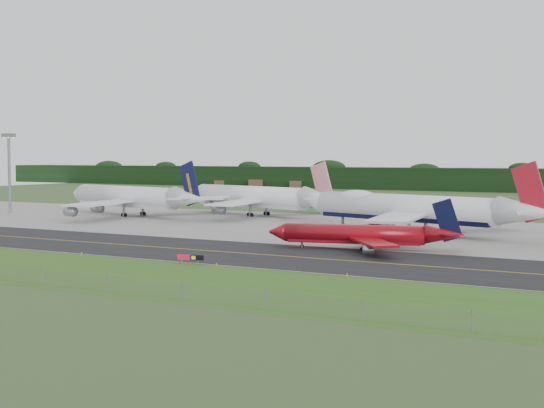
{
  "coord_description": "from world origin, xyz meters",
  "views": [
    {
      "loc": [
        72.76,
        -124.62,
        18.04
      ],
      "look_at": [
        -7.67,
        22.0,
        7.55
      ],
      "focal_mm": 50.0,
      "sensor_mm": 36.0,
      "label": 1
    }
  ],
  "objects_px": {
    "jet_red_737": "(365,235)",
    "taxiway_sign": "(190,258)",
    "jet_star_tail": "(258,198)",
    "jet_ba_747": "(412,209)",
    "jet_navy_gold": "(133,198)",
    "floodlight_mast": "(9,158)"
  },
  "relations": [
    {
      "from": "jet_ba_747",
      "to": "taxiway_sign",
      "type": "xyz_separation_m",
      "value": [
        -16.65,
        -66.53,
        -4.75
      ]
    },
    {
      "from": "jet_navy_gold",
      "to": "floodlight_mast",
      "type": "distance_m",
      "value": 45.1
    },
    {
      "from": "jet_red_737",
      "to": "jet_star_tail",
      "type": "relative_size",
      "value": 0.6
    },
    {
      "from": "jet_ba_747",
      "to": "jet_star_tail",
      "type": "height_order",
      "value": "jet_ba_747"
    },
    {
      "from": "jet_navy_gold",
      "to": "taxiway_sign",
      "type": "relative_size",
      "value": 14.11
    },
    {
      "from": "jet_ba_747",
      "to": "taxiway_sign",
      "type": "bearing_deg",
      "value": -104.05
    },
    {
      "from": "jet_ba_747",
      "to": "jet_star_tail",
      "type": "bearing_deg",
      "value": 153.66
    },
    {
      "from": "jet_red_737",
      "to": "taxiway_sign",
      "type": "xyz_separation_m",
      "value": [
        -18.24,
        -32.72,
        -1.73
      ]
    },
    {
      "from": "jet_navy_gold",
      "to": "taxiway_sign",
      "type": "bearing_deg",
      "value": -45.79
    },
    {
      "from": "jet_red_737",
      "to": "taxiway_sign",
      "type": "distance_m",
      "value": 37.5
    },
    {
      "from": "jet_ba_747",
      "to": "floodlight_mast",
      "type": "xyz_separation_m",
      "value": [
        -133.5,
        0.71,
        11.65
      ]
    },
    {
      "from": "jet_star_tail",
      "to": "jet_ba_747",
      "type": "bearing_deg",
      "value": -26.34
    },
    {
      "from": "jet_ba_747",
      "to": "jet_star_tail",
      "type": "distance_m",
      "value": 64.91
    },
    {
      "from": "jet_ba_747",
      "to": "taxiway_sign",
      "type": "distance_m",
      "value": 68.74
    },
    {
      "from": "jet_red_737",
      "to": "jet_navy_gold",
      "type": "xyz_separation_m",
      "value": [
        -92.58,
        43.71,
        2.73
      ]
    },
    {
      "from": "floodlight_mast",
      "to": "taxiway_sign",
      "type": "distance_m",
      "value": 135.81
    },
    {
      "from": "jet_red_737",
      "to": "jet_star_tail",
      "type": "height_order",
      "value": "jet_star_tail"
    },
    {
      "from": "jet_star_tail",
      "to": "jet_red_737",
      "type": "bearing_deg",
      "value": -46.34
    },
    {
      "from": "jet_red_737",
      "to": "floodlight_mast",
      "type": "relative_size",
      "value": 1.48
    },
    {
      "from": "jet_star_tail",
      "to": "taxiway_sign",
      "type": "xyz_separation_m",
      "value": [
        41.52,
        -95.33,
        -4.48
      ]
    },
    {
      "from": "jet_red_737",
      "to": "jet_star_tail",
      "type": "distance_m",
      "value": 86.6
    },
    {
      "from": "floodlight_mast",
      "to": "taxiway_sign",
      "type": "relative_size",
      "value": 5.54
    }
  ]
}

